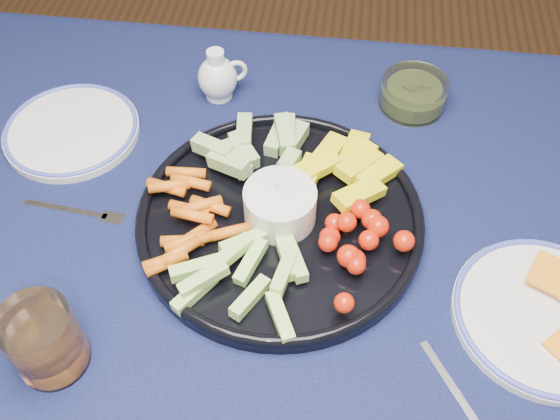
# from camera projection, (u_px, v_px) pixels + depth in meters

# --- Properties ---
(dining_table) EXTENTS (1.67, 1.07, 0.75)m
(dining_table) POSITION_uv_depth(u_px,v_px,m) (340.00, 326.00, 0.87)
(dining_table) COLOR #4A2918
(dining_table) RESTS_ON ground
(crudite_platter) EXTENTS (0.39, 0.39, 0.13)m
(crudite_platter) POSITION_uv_depth(u_px,v_px,m) (279.00, 213.00, 0.85)
(crudite_platter) COLOR black
(crudite_platter) RESTS_ON dining_table
(creamer_pitcher) EXTENTS (0.08, 0.06, 0.09)m
(creamer_pitcher) POSITION_uv_depth(u_px,v_px,m) (218.00, 77.00, 1.00)
(creamer_pitcher) COLOR white
(creamer_pitcher) RESTS_ON dining_table
(pickle_bowl) EXTENTS (0.11, 0.11, 0.05)m
(pickle_bowl) POSITION_uv_depth(u_px,v_px,m) (413.00, 95.00, 1.00)
(pickle_bowl) COLOR silver
(pickle_bowl) RESTS_ON dining_table
(cheese_plate) EXTENTS (0.23, 0.23, 0.03)m
(cheese_plate) POSITION_uv_depth(u_px,v_px,m) (546.00, 314.00, 0.77)
(cheese_plate) COLOR silver
(cheese_plate) RESTS_ON dining_table
(juice_tumbler) EXTENTS (0.08, 0.08, 0.10)m
(juice_tumbler) POSITION_uv_depth(u_px,v_px,m) (46.00, 343.00, 0.71)
(juice_tumbler) COLOR silver
(juice_tumbler) RESTS_ON dining_table
(fork_left) EXTENTS (0.15, 0.03, 0.00)m
(fork_left) POSITION_uv_depth(u_px,v_px,m) (82.00, 213.00, 0.88)
(fork_left) COLOR white
(fork_left) RESTS_ON dining_table
(fork_right) EXTENTS (0.10, 0.14, 0.00)m
(fork_right) POSITION_uv_depth(u_px,v_px,m) (467.00, 411.00, 0.70)
(fork_right) COLOR white
(fork_right) RESTS_ON dining_table
(side_plate_extra) EXTENTS (0.21, 0.21, 0.02)m
(side_plate_extra) POSITION_uv_depth(u_px,v_px,m) (72.00, 130.00, 0.97)
(side_plate_extra) COLOR silver
(side_plate_extra) RESTS_ON dining_table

